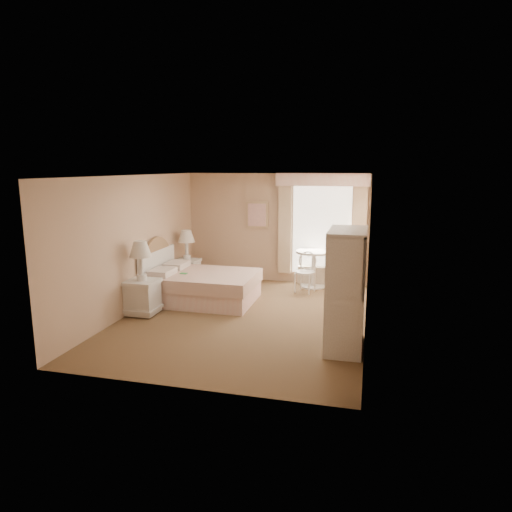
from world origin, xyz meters
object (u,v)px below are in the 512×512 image
(cafe_chair, at_px, (306,269))
(armoire, at_px, (346,299))
(nightstand_near, at_px, (142,288))
(nightstand_far, at_px, (187,265))
(bed, at_px, (200,285))
(round_table, at_px, (313,263))

(cafe_chair, bearing_deg, armoire, -57.33)
(nightstand_near, bearing_deg, nightstand_far, 90.00)
(bed, height_order, nightstand_near, nightstand_near)
(cafe_chair, bearing_deg, bed, -134.02)
(nightstand_near, height_order, round_table, nightstand_near)
(nightstand_far, bearing_deg, nightstand_near, -90.00)
(round_table, distance_m, cafe_chair, 0.44)
(nightstand_near, height_order, armoire, armoire)
(nightstand_near, bearing_deg, round_table, 44.32)
(bed, height_order, round_table, bed)
(nightstand_near, relative_size, nightstand_far, 1.07)
(bed, xyz_separation_m, round_table, (2.05, 1.65, 0.22))
(nightstand_far, bearing_deg, round_table, 12.19)
(round_table, height_order, armoire, armoire)
(bed, bearing_deg, cafe_chair, 32.06)
(round_table, bearing_deg, armoire, -75.09)
(nightstand_far, height_order, cafe_chair, nightstand_far)
(nightstand_near, relative_size, round_table, 1.63)
(nightstand_near, distance_m, cafe_chair, 3.49)
(armoire, bearing_deg, nightstand_far, 142.98)
(bed, height_order, armoire, armoire)
(nightstand_far, height_order, round_table, nightstand_far)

